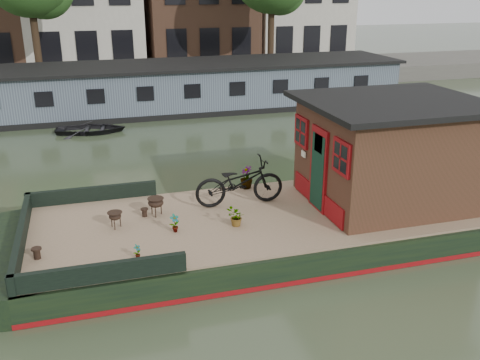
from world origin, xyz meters
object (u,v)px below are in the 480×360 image
object	(u,v)px
cabin	(390,151)
bicycle	(239,182)
dinghy	(91,126)
brazier_front	(115,220)
potted_plant_a	(175,223)
brazier_rear	(156,207)

from	to	relation	value
cabin	bicycle	distance (m)	3.54
cabin	dinghy	xyz separation A→B (m)	(-6.52, 10.85, -1.60)
brazier_front	bicycle	bearing A→B (deg)	9.96
bicycle	dinghy	world-z (taller)	bicycle
bicycle	dinghy	bearing A→B (deg)	18.00
potted_plant_a	brazier_rear	xyz separation A→B (m)	(-0.25, 0.97, 0.01)
potted_plant_a	brazier_front	world-z (taller)	potted_plant_a
potted_plant_a	brazier_front	size ratio (longest dim) A/B	1.11
cabin	brazier_front	size ratio (longest dim) A/B	11.15
potted_plant_a	brazier_front	bearing A→B (deg)	154.37
cabin	dinghy	distance (m)	12.76
dinghy	brazier_rear	bearing A→B (deg)	-165.29
potted_plant_a	brazier_front	xyz separation A→B (m)	(-1.17, 0.56, -0.02)
cabin	potted_plant_a	size ratio (longest dim) A/B	10.07
bicycle	potted_plant_a	xyz separation A→B (m)	(-1.71, -1.07, -0.35)
brazier_front	brazier_rear	xyz separation A→B (m)	(0.92, 0.41, 0.03)
bicycle	brazier_front	world-z (taller)	bicycle
brazier_front	dinghy	distance (m)	10.63
cabin	dinghy	size ratio (longest dim) A/B	1.50
bicycle	brazier_rear	world-z (taller)	bicycle
bicycle	brazier_rear	size ratio (longest dim) A/B	5.05
potted_plant_a	dinghy	bearing A→B (deg)	97.19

